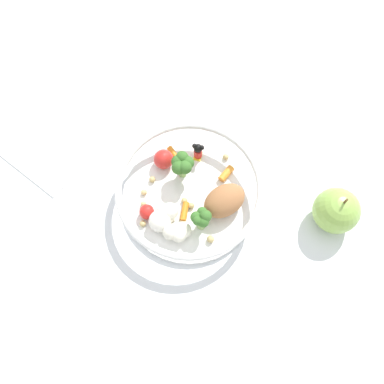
# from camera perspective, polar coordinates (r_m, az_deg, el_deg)

# --- Properties ---
(ground_plane) EXTENTS (2.40, 2.40, 0.00)m
(ground_plane) POSITION_cam_1_polar(r_m,az_deg,el_deg) (0.68, -0.35, -1.01)
(ground_plane) COLOR white
(food_container) EXTENTS (0.23, 0.23, 0.07)m
(food_container) POSITION_cam_1_polar(r_m,az_deg,el_deg) (0.65, -0.11, -0.52)
(food_container) COLOR white
(food_container) RESTS_ON ground_plane
(loose_apple) EXTENTS (0.07, 0.07, 0.09)m
(loose_apple) POSITION_cam_1_polar(r_m,az_deg,el_deg) (0.68, 19.52, -2.47)
(loose_apple) COLOR #8CB74C
(loose_apple) RESTS_ON ground_plane
(folded_napkin) EXTENTS (0.15, 0.15, 0.01)m
(folded_napkin) POSITION_cam_1_polar(r_m,az_deg,el_deg) (0.76, -19.02, 5.90)
(folded_napkin) COLOR white
(folded_napkin) RESTS_ON ground_plane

